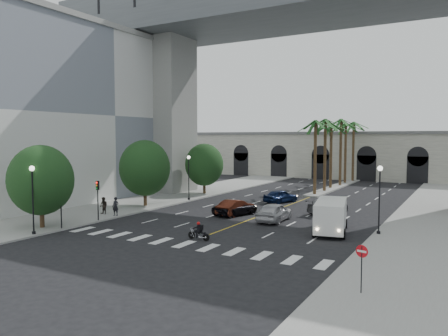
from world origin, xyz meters
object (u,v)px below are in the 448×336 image
car_a (274,212)px  car_e (281,196)px  lamp_post_left_near (33,194)px  lamp_post_right (379,194)px  cargo_van (331,215)px  pedestrian_a (116,206)px  traffic_signal_far (98,194)px  car_d (328,206)px  traffic_signal_near (61,199)px  pedestrian_b (104,206)px  do_not_enter_sign (362,259)px  lamp_post_left_far (189,174)px  motorcycle_rider (199,232)px  car_c (236,208)px  car_b (235,207)px

car_a → car_e: bearing=-72.8°
lamp_post_left_near → car_a: 19.97m
lamp_post_right → cargo_van: size_ratio=0.86×
cargo_van → pedestrian_a: (-19.42, -3.34, -0.38)m
lamp_post_left_near → traffic_signal_far: 6.54m
car_d → traffic_signal_near: bearing=63.8°
pedestrian_a → traffic_signal_near: bearing=-98.9°
pedestrian_b → do_not_enter_sign: (26.09, -9.62, 0.82)m
lamp_post_left_far → car_a: 15.33m
lamp_post_left_near → cargo_van: 22.94m
cargo_van → pedestrian_a: cargo_van is taller
motorcycle_rider → pedestrian_b: (-13.36, 3.90, 0.35)m
car_c → car_b: bearing=33.1°
traffic_signal_near → car_a: 18.09m
car_d → pedestrian_b: (-18.32, -11.87, 0.21)m
traffic_signal_near → car_e: 24.68m
lamp_post_left_far → traffic_signal_near: (0.10, -18.50, -0.71)m
car_a → pedestrian_b: 16.25m
car_c → car_e: car_e is taller
car_d → car_c: bearing=51.4°
traffic_signal_far → car_d: 21.96m
car_c → pedestrian_a: bearing=52.0°
pedestrian_a → pedestrian_b: 1.59m
car_c → car_e: (0.75, 9.60, 0.09)m
car_e → pedestrian_b: pedestrian_b is taller
traffic_signal_far → pedestrian_a: (-0.20, 2.41, -1.49)m
lamp_post_right → traffic_signal_far: (-22.70, -6.50, -0.71)m
traffic_signal_near → pedestrian_a: (-0.20, 6.41, -1.49)m
car_d → do_not_enter_sign: (7.77, -21.50, 1.02)m
lamp_post_right → cargo_van: (-3.48, -0.76, -1.82)m
lamp_post_left_near → do_not_enter_sign: 24.45m
lamp_post_left_near → car_a: (13.63, 14.39, -2.38)m
motorcycle_rider → car_c: (-2.52, 10.41, 0.05)m
lamp_post_left_far → do_not_enter_sign: (24.40, -21.64, -1.44)m
traffic_signal_far → lamp_post_left_far: bearing=90.4°
lamp_post_left_far → cargo_van: lamp_post_left_far is taller
traffic_signal_near → motorcycle_rider: 12.00m
lamp_post_left_far → car_e: 10.99m
lamp_post_right → car_d: lamp_post_right is taller
lamp_post_left_near → motorcycle_rider: bearing=23.5°
car_a → pedestrian_b: pedestrian_b is taller
cargo_van → car_c: bearing=150.3°
traffic_signal_far → car_a: traffic_signal_far is taller
motorcycle_rider → pedestrian_a: 12.38m
car_c → do_not_enter_sign: size_ratio=1.95×
lamp_post_left_far → cargo_van: size_ratio=0.86×
motorcycle_rider → car_a: bearing=82.0°
lamp_post_right → pedestrian_a: lamp_post_right is taller
traffic_signal_near → lamp_post_left_near: bearing=-92.3°
car_b → car_c: car_b is taller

